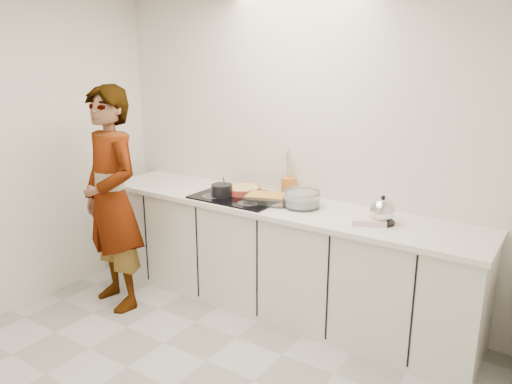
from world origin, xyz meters
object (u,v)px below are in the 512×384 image
Objects in this scene: hob at (240,196)px; saucepan at (222,190)px; mixing_bowl at (302,200)px; kettle at (382,212)px; baking_dish at (266,198)px; cook at (112,200)px; utensil_crock at (288,186)px; tart_dish at (243,189)px.

saucepan is (-0.12, -0.09, 0.06)m from hob.
kettle reaches higher than mixing_bowl.
saucepan is 0.87× the size of kettle.
hob is 1.89× the size of baking_dish.
cook is at bearing -150.31° from baking_dish.
mixing_bowl is 2.09× the size of utensil_crock.
saucepan is at bearing -169.14° from mixing_bowl.
saucepan reaches higher than utensil_crock.
cook is at bearing -141.21° from hob.
mixing_bowl is at bearing 4.17° from hob.
saucepan is 1.33m from kettle.
cook reaches higher than saucepan.
hob is 4.77× the size of utensil_crock.
baking_dish is 0.29m from mixing_bowl.
kettle is at bearing -3.60° from tart_dish.
cook is (-2.02, -0.66, -0.08)m from kettle.
saucepan is at bearing -115.59° from tart_dish.
mixing_bowl is 1.35× the size of kettle.
tart_dish is 0.33m from baking_dish.
tart_dish is 2.45× the size of utensil_crock.
baking_dish reaches higher than hob.
kettle is 0.95m from utensil_crock.
mixing_bowl is at bearing 10.86° from saucepan.
hob is 0.39× the size of cook.
saucepan reaches higher than mixing_bowl.
baking_dish is 1.21× the size of mixing_bowl.
kettle is (1.24, -0.08, 0.04)m from tart_dish.
hob is at bearing -179.51° from kettle.
mixing_bowl is at bearing -4.62° from tart_dish.
tart_dish is at bearing 176.40° from kettle.
kettle reaches higher than tart_dish.
mixing_bowl is (0.59, -0.05, 0.02)m from tart_dish.
kettle reaches higher than utensil_crock.
utensil_crock is at bearing 29.73° from tart_dish.
mixing_bowl is at bearing 177.33° from kettle.
utensil_crock is (-0.26, 0.24, 0.02)m from mixing_bowl.
cook is at bearing -136.40° from tart_dish.
tart_dish is at bearing -150.27° from utensil_crock.
tart_dish is at bearing 159.24° from baking_dish.
cook reaches higher than baking_dish.
tart_dish is 1.25m from kettle.
tart_dish is at bearing 110.67° from hob.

